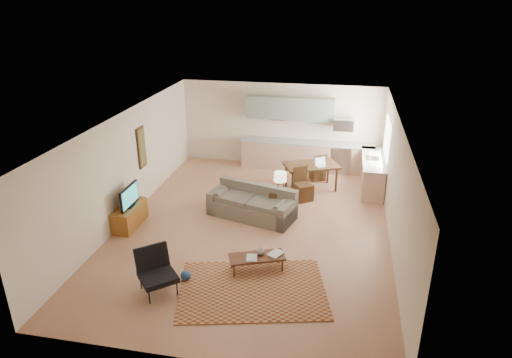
% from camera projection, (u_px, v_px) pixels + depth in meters
% --- Properties ---
extents(room, '(9.00, 9.00, 9.00)m').
position_uv_depth(room, '(254.00, 176.00, 10.77)').
color(room, '#A46E50').
rests_on(room, ground).
extents(kitchen_counter_back, '(4.26, 0.64, 0.92)m').
position_uv_depth(kitchen_counter_back, '(306.00, 156.00, 14.74)').
color(kitchen_counter_back, tan).
rests_on(kitchen_counter_back, ground).
extents(kitchen_counter_right, '(0.64, 2.26, 0.92)m').
position_uv_depth(kitchen_counter_right, '(372.00, 173.00, 13.31)').
color(kitchen_counter_right, tan).
rests_on(kitchen_counter_right, ground).
extents(kitchen_range, '(0.62, 0.62, 0.90)m').
position_uv_depth(kitchen_range, '(341.00, 158.00, 14.55)').
color(kitchen_range, '#A5A8AD').
rests_on(kitchen_range, ground).
extents(kitchen_microwave, '(0.62, 0.40, 0.35)m').
position_uv_depth(kitchen_microwave, '(343.00, 125.00, 14.14)').
color(kitchen_microwave, '#A5A8AD').
rests_on(kitchen_microwave, room).
extents(upper_cabinets, '(2.80, 0.34, 0.70)m').
position_uv_depth(upper_cabinets, '(290.00, 108.00, 14.41)').
color(upper_cabinets, gray).
rests_on(upper_cabinets, room).
extents(window_right, '(0.02, 1.40, 1.05)m').
position_uv_depth(window_right, '(387.00, 138.00, 12.83)').
color(window_right, white).
rests_on(window_right, room).
extents(wall_art_left, '(0.06, 0.42, 1.10)m').
position_uv_depth(wall_art_left, '(142.00, 148.00, 12.08)').
color(wall_art_left, olive).
rests_on(wall_art_left, room).
extents(triptych, '(1.70, 0.04, 0.50)m').
position_uv_depth(triptych, '(278.00, 113.00, 14.68)').
color(triptych, beige).
rests_on(triptych, room).
extents(rug, '(3.21, 2.56, 0.02)m').
position_uv_depth(rug, '(252.00, 289.00, 8.91)').
color(rug, maroon).
rests_on(rug, floor).
extents(sofa, '(2.48, 1.59, 0.80)m').
position_uv_depth(sofa, '(252.00, 203.00, 11.62)').
color(sofa, '#61594C').
rests_on(sofa, floor).
extents(coffee_table, '(1.24, 0.86, 0.35)m').
position_uv_depth(coffee_table, '(257.00, 263.00, 9.46)').
color(coffee_table, '#432215').
rests_on(coffee_table, floor).
extents(book_a, '(0.32, 0.37, 0.03)m').
position_uv_depth(book_a, '(246.00, 258.00, 9.31)').
color(book_a, maroon).
rests_on(book_a, coffee_table).
extents(book_b, '(0.52, 0.54, 0.03)m').
position_uv_depth(book_b, '(271.00, 252.00, 9.53)').
color(book_b, navy).
rests_on(book_b, coffee_table).
extents(vase, '(0.23, 0.23, 0.17)m').
position_uv_depth(vase, '(261.00, 251.00, 9.42)').
color(vase, black).
rests_on(vase, coffee_table).
extents(armchair, '(1.07, 1.07, 0.87)m').
position_uv_depth(armchair, '(157.00, 273.00, 8.69)').
color(armchair, black).
rests_on(armchair, floor).
extents(tv_credenza, '(0.44, 1.16, 0.53)m').
position_uv_depth(tv_credenza, '(130.00, 216.00, 11.24)').
color(tv_credenza, brown).
rests_on(tv_credenza, floor).
extents(tv, '(0.09, 0.89, 0.53)m').
position_uv_depth(tv, '(129.00, 196.00, 11.03)').
color(tv, black).
rests_on(tv, tv_credenza).
extents(console_table, '(0.62, 0.46, 0.66)m').
position_uv_depth(console_table, '(280.00, 203.00, 11.77)').
color(console_table, '#372211').
rests_on(console_table, floor).
extents(table_lamp, '(0.36, 0.36, 0.53)m').
position_uv_depth(table_lamp, '(280.00, 182.00, 11.54)').
color(table_lamp, beige).
rests_on(table_lamp, console_table).
extents(dining_table, '(1.74, 1.42, 0.77)m').
position_uv_depth(dining_table, '(311.00, 177.00, 13.26)').
color(dining_table, '#372211').
rests_on(dining_table, floor).
extents(dining_chair_near, '(0.63, 0.64, 0.93)m').
position_uv_depth(dining_chair_near, '(303.00, 184.00, 12.54)').
color(dining_chair_near, '#372211').
rests_on(dining_chair_near, floor).
extents(dining_chair_far, '(0.56, 0.57, 0.85)m').
position_uv_depth(dining_chair_far, '(318.00, 166.00, 13.93)').
color(dining_chair_far, '#372211').
rests_on(dining_chair_far, floor).
extents(laptop, '(0.40, 0.38, 0.24)m').
position_uv_depth(laptop, '(322.00, 163.00, 12.92)').
color(laptop, '#A5A8AD').
rests_on(laptop, dining_table).
extents(soap_bottle, '(0.09, 0.09, 0.19)m').
position_uv_depth(soap_bottle, '(370.00, 152.00, 13.34)').
color(soap_bottle, beige).
rests_on(soap_bottle, kitchen_counter_right).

